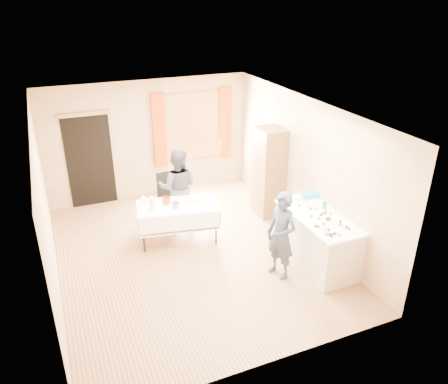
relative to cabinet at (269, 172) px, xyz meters
name	(u,v)px	position (x,y,z in m)	size (l,w,h in m)	color
floor	(192,254)	(-1.99, -0.89, -0.93)	(4.50, 5.50, 0.02)	#9E7047
ceiling	(186,110)	(-1.99, -0.89, 1.69)	(4.50, 5.50, 0.02)	white
wall_back	(149,140)	(-1.99, 1.87, 0.38)	(4.50, 0.02, 2.60)	tan
wall_front	(267,281)	(-1.99, -3.65, 0.38)	(4.50, 0.02, 2.60)	tan
wall_left	(45,212)	(-4.25, -0.89, 0.38)	(0.02, 5.50, 2.60)	tan
wall_right	(306,168)	(0.27, -0.89, 0.38)	(0.02, 5.50, 2.60)	tan
window_frame	(192,126)	(-0.99, 1.83, 0.58)	(1.32, 0.06, 1.52)	olive
window_pane	(193,126)	(-0.99, 1.81, 0.58)	(1.20, 0.02, 1.40)	white
curtain_left	(159,131)	(-1.77, 1.78, 0.58)	(0.28, 0.06, 1.65)	#B03E0B
curtain_right	(225,123)	(-0.21, 1.78, 0.58)	(0.28, 0.06, 1.65)	#B03E0B
doorway	(90,161)	(-3.29, 1.84, 0.08)	(0.95, 0.04, 2.00)	black
door_lintel	(84,114)	(-3.29, 1.81, 1.10)	(1.05, 0.06, 0.08)	olive
cabinet	(269,172)	(0.00, 0.00, 0.00)	(0.50, 0.60, 1.84)	brown
counter	(317,239)	(-0.10, -1.95, -0.47)	(0.78, 1.65, 0.91)	beige
party_table	(178,219)	(-2.05, -0.35, -0.47)	(1.58, 1.01, 0.75)	black
chair	(170,205)	(-1.94, 0.56, -0.63)	(0.45, 0.45, 0.99)	black
girl	(281,236)	(-0.86, -2.03, -0.18)	(0.52, 0.63, 1.48)	#202941
woman	(178,188)	(-1.85, 0.25, -0.12)	(0.96, 0.87, 1.60)	black
soda_can	(325,206)	(0.11, -1.78, 0.05)	(0.07, 0.07, 0.12)	#157F21
mixing_bowl	(328,231)	(-0.29, -2.47, 0.01)	(0.24, 0.24, 0.05)	white
foam_block	(297,198)	(-0.14, -1.31, 0.03)	(0.15, 0.10, 0.08)	white
blue_basket	(309,195)	(0.12, -1.28, 0.03)	(0.30, 0.20, 0.08)	#1781CE
pitcher	(152,204)	(-2.52, -0.37, -0.06)	(0.11, 0.11, 0.22)	silver
cup_red	(166,200)	(-2.23, -0.23, -0.11)	(0.18, 0.18, 0.13)	#AF3714
cup_rainbow	(176,205)	(-2.12, -0.48, -0.11)	(0.14, 0.14, 0.12)	red
small_bowl	(193,199)	(-1.74, -0.29, -0.15)	(0.17, 0.17, 0.05)	white
pastry_tray	(204,204)	(-1.61, -0.54, -0.16)	(0.28, 0.20, 0.02)	white
bottle	(143,199)	(-2.61, -0.05, -0.08)	(0.08, 0.08, 0.18)	white
cake_balls	(326,221)	(-0.14, -2.17, 0.01)	(0.51, 1.12, 0.04)	#3F2314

